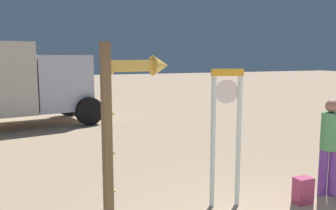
% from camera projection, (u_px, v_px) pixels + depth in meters
% --- Properties ---
extents(standing_clock, '(0.47, 0.20, 2.05)m').
position_uv_depth(standing_clock, '(226.00, 124.00, 5.15)').
color(standing_clock, white).
rests_on(standing_clock, ground_plane).
extents(arrow_sign, '(0.91, 0.32, 2.39)m').
position_uv_depth(arrow_sign, '(128.00, 109.00, 4.26)').
color(arrow_sign, olive).
rests_on(arrow_sign, ground_plane).
extents(person_near_clock, '(0.30, 0.30, 1.56)m').
position_uv_depth(person_near_clock, '(330.00, 142.00, 5.60)').
color(person_near_clock, '#713C9D').
rests_on(person_near_clock, ground_plane).
extents(backpack, '(0.27, 0.23, 0.41)m').
position_uv_depth(backpack, '(303.00, 191.00, 5.37)').
color(backpack, '#BD4368').
rests_on(backpack, ground_plane).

